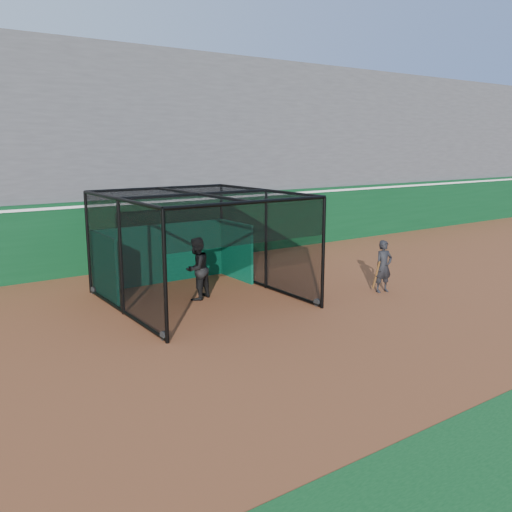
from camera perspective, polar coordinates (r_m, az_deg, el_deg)
ground at (r=13.33m, az=3.72°, el=-7.50°), size 120.00×120.00×0.00m
outfield_wall at (r=20.18m, az=-11.51°, el=2.60°), size 50.00×0.50×2.50m
grandstand at (r=23.45m, az=-15.62°, el=11.46°), size 50.00×7.85×8.95m
batting_cage at (r=15.33m, az=-5.98°, el=0.83°), size 4.72×5.28×3.03m
batter at (r=15.53m, az=-6.26°, el=-1.34°), size 1.09×1.00×1.80m
on_deck_player at (r=16.68m, az=13.28°, el=-1.08°), size 0.64×0.47×1.58m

